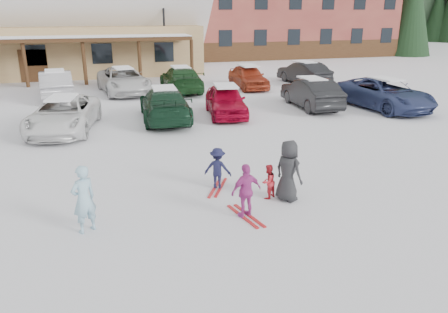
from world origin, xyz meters
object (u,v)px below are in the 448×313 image
object	(u,v)px
parked_car_5	(311,93)
parked_car_13	(304,73)
lamp_post	(164,32)
child_magenta	(246,191)
parked_car_9	(56,85)
parked_car_11	(181,79)
parked_car_12	(248,77)
toddler_red	(268,182)
day_lodge	(8,21)
bystander_dark	(288,171)
parked_car_10	(124,80)
child_navy	(218,168)
parked_car_6	(384,94)
adult_skier	(84,199)
parked_car_3	(165,104)
parked_car_4	(226,101)
parked_car_2	(64,114)

from	to	relation	value
parked_car_5	parked_car_13	bearing A→B (deg)	-111.08
lamp_post	child_magenta	distance (m)	24.76
parked_car_9	parked_car_11	distance (m)	7.12
parked_car_11	parked_car_5	bearing A→B (deg)	131.56
parked_car_12	parked_car_13	distance (m)	4.24
toddler_red	parked_car_11	size ratio (longest dim) A/B	0.18
day_lodge	bystander_dark	world-z (taller)	day_lodge
day_lodge	parked_car_12	xyz separation A→B (m)	(15.33, -11.42, -3.22)
parked_car_10	child_navy	bearing A→B (deg)	-91.85
parked_car_6	parked_car_9	bearing A→B (deg)	148.50
bystander_dark	parked_car_6	size ratio (longest dim) A/B	0.30
day_lodge	toddler_red	xyz separation A→B (m)	(10.29, -27.74, -3.48)
adult_skier	child_magenta	world-z (taller)	adult_skier
adult_skier	parked_car_11	xyz separation A→B (m)	(5.34, 16.90, -0.04)
child_navy	parked_car_3	distance (m)	8.31
lamp_post	adult_skier	bearing A→B (deg)	-102.84
toddler_red	child_magenta	distance (m)	1.29
bystander_dark	child_magenta	bearing A→B (deg)	88.26
toddler_red	parked_car_6	world-z (taller)	parked_car_6
toddler_red	parked_car_10	size ratio (longest dim) A/B	0.17
toddler_red	parked_car_5	xyz separation A→B (m)	(6.23, 9.97, 0.28)
parked_car_3	day_lodge	bearing A→B (deg)	-61.03
day_lodge	parked_car_10	xyz separation A→B (m)	(7.63, -10.98, -3.19)
child_magenta	parked_car_9	bearing A→B (deg)	-84.63
parked_car_13	lamp_post	bearing A→B (deg)	-48.25
parked_car_11	parked_car_13	bearing A→B (deg)	-174.59
bystander_dark	parked_car_12	bearing A→B (deg)	-42.36
toddler_red	parked_car_9	xyz separation A→B (m)	(-6.39, 16.07, 0.31)
toddler_red	parked_car_10	bearing A→B (deg)	-112.66
parked_car_4	parked_car_13	distance (m)	10.74
parked_car_5	parked_car_12	world-z (taller)	parked_car_5
bystander_dark	parked_car_13	xyz separation A→B (m)	(8.78, 17.26, -0.09)
adult_skier	parked_car_3	xyz separation A→B (m)	(3.29, 9.91, -0.05)
parked_car_11	lamp_post	bearing A→B (deg)	-90.94
day_lodge	parked_car_6	world-z (taller)	day_lodge
parked_car_2	parked_car_12	size ratio (longest dim) A/B	1.20
parked_car_12	parked_car_13	xyz separation A→B (m)	(4.18, 0.70, 0.01)
child_magenta	bystander_dark	world-z (taller)	bystander_dark
lamp_post	parked_car_11	distance (m)	7.77
toddler_red	parked_car_4	size ratio (longest dim) A/B	0.22
toddler_red	parked_car_6	size ratio (longest dim) A/B	0.17
day_lodge	parked_car_5	bearing A→B (deg)	-47.10
toddler_red	parked_car_3	size ratio (longest dim) A/B	0.18
child_navy	parked_car_4	size ratio (longest dim) A/B	0.28
lamp_post	parked_car_5	distance (m)	14.89
parked_car_3	parked_car_11	size ratio (longest dim) A/B	0.98
child_navy	parked_car_9	distance (m)	15.96
parked_car_3	parked_car_13	bearing A→B (deg)	-140.83
parked_car_2	parked_car_4	xyz separation A→B (m)	(7.14, 0.87, 0.01)
parked_car_13	adult_skier	bearing A→B (deg)	42.37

